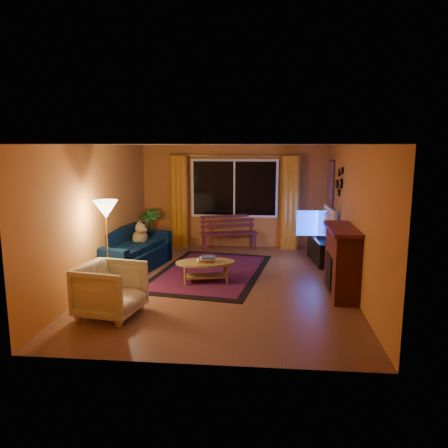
# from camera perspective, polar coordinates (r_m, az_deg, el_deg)

# --- Properties ---
(floor) EXTENTS (4.50, 6.00, 0.02)m
(floor) POSITION_cam_1_polar(r_m,az_deg,el_deg) (8.04, -0.20, -7.84)
(floor) COLOR brown
(floor) RESTS_ON ground
(ceiling) EXTENTS (4.50, 6.00, 0.02)m
(ceiling) POSITION_cam_1_polar(r_m,az_deg,el_deg) (7.64, -0.22, 10.43)
(ceiling) COLOR white
(ceiling) RESTS_ON ground
(wall_back) EXTENTS (4.50, 0.02, 2.50)m
(wall_back) POSITION_cam_1_polar(r_m,az_deg,el_deg) (10.71, 1.37, 3.63)
(wall_back) COLOR #C27330
(wall_back) RESTS_ON ground
(wall_left) EXTENTS (0.02, 6.00, 2.50)m
(wall_left) POSITION_cam_1_polar(r_m,az_deg,el_deg) (8.27, -15.99, 1.26)
(wall_left) COLOR #C27330
(wall_left) RESTS_ON ground
(wall_right) EXTENTS (0.02, 6.00, 2.50)m
(wall_right) POSITION_cam_1_polar(r_m,az_deg,el_deg) (7.85, 16.43, 0.77)
(wall_right) COLOR #C27330
(wall_right) RESTS_ON ground
(window) EXTENTS (2.00, 0.02, 1.30)m
(window) POSITION_cam_1_polar(r_m,az_deg,el_deg) (10.63, 1.35, 4.66)
(window) COLOR black
(window) RESTS_ON wall_back
(curtain_rod) EXTENTS (3.20, 0.03, 0.03)m
(curtain_rod) POSITION_cam_1_polar(r_m,az_deg,el_deg) (10.54, 1.35, 8.97)
(curtain_rod) COLOR #BF8C3F
(curtain_rod) RESTS_ON wall_back
(curtain_left) EXTENTS (0.36, 0.36, 2.24)m
(curtain_left) POSITION_cam_1_polar(r_m,az_deg,el_deg) (10.78, -5.86, 2.93)
(curtain_left) COLOR orange
(curtain_left) RESTS_ON ground
(curtain_right) EXTENTS (0.36, 0.36, 2.24)m
(curtain_right) POSITION_cam_1_polar(r_m,az_deg,el_deg) (10.59, 8.63, 2.73)
(curtain_right) COLOR orange
(curtain_right) RESTS_ON ground
(bench) EXTENTS (1.39, 0.81, 0.40)m
(bench) POSITION_cam_1_polar(r_m,az_deg,el_deg) (10.54, 0.68, -2.27)
(bench) COLOR #4A1822
(bench) RESTS_ON ground
(potted_plant) EXTENTS (0.69, 0.69, 0.99)m
(potted_plant) POSITION_cam_1_polar(r_m,az_deg,el_deg) (10.63, -9.67, -0.68)
(potted_plant) COLOR #235B1E
(potted_plant) RESTS_ON ground
(sofa) EXTENTS (1.27, 2.13, 0.81)m
(sofa) POSITION_cam_1_polar(r_m,az_deg,el_deg) (8.97, -11.98, -3.39)
(sofa) COLOR black
(sofa) RESTS_ON ground
(dog) EXTENTS (0.47, 0.54, 0.49)m
(dog) POSITION_cam_1_polar(r_m,az_deg,el_deg) (9.33, -10.93, -1.31)
(dog) COLOR olive
(dog) RESTS_ON sofa
(armchair) EXTENTS (0.93, 0.97, 0.86)m
(armchair) POSITION_cam_1_polar(r_m,az_deg,el_deg) (6.68, -14.62, -8.01)
(armchair) COLOR beige
(armchair) RESTS_ON ground
(floor_lamp) EXTENTS (0.34, 0.34, 1.60)m
(floor_lamp) POSITION_cam_1_polar(r_m,az_deg,el_deg) (7.58, -14.96, -2.94)
(floor_lamp) COLOR #BF8C3F
(floor_lamp) RESTS_ON ground
(rug) EXTENTS (2.44, 3.38, 0.02)m
(rug) POSITION_cam_1_polar(r_m,az_deg,el_deg) (8.70, -1.80, -6.29)
(rug) COLOR maroon
(rug) RESTS_ON ground
(coffee_table) EXTENTS (1.27, 1.27, 0.40)m
(coffee_table) POSITION_cam_1_polar(r_m,az_deg,el_deg) (8.06, -2.43, -6.26)
(coffee_table) COLOR olive
(coffee_table) RESTS_ON ground
(tv_console) EXTENTS (0.54, 1.26, 0.51)m
(tv_console) POSITION_cam_1_polar(r_m,az_deg,el_deg) (9.64, 12.74, -3.39)
(tv_console) COLOR black
(tv_console) RESTS_ON ground
(television) EXTENTS (0.20, 1.18, 0.68)m
(television) POSITION_cam_1_polar(r_m,az_deg,el_deg) (9.52, 12.88, 0.09)
(television) COLOR black
(television) RESTS_ON tv_console
(fireplace) EXTENTS (0.40, 1.20, 1.10)m
(fireplace) POSITION_cam_1_polar(r_m,az_deg,el_deg) (7.58, 15.17, -4.93)
(fireplace) COLOR maroon
(fireplace) RESTS_ON ground
(mirror_cluster) EXTENTS (0.06, 0.60, 0.56)m
(mirror_cluster) POSITION_cam_1_polar(r_m,az_deg,el_deg) (9.05, 14.76, 5.57)
(mirror_cluster) COLOR black
(mirror_cluster) RESTS_ON wall_right
(painting) EXTENTS (0.04, 0.76, 0.96)m
(painting) POSITION_cam_1_polar(r_m,az_deg,el_deg) (10.20, 13.75, 5.26)
(painting) COLOR orange
(painting) RESTS_ON wall_right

